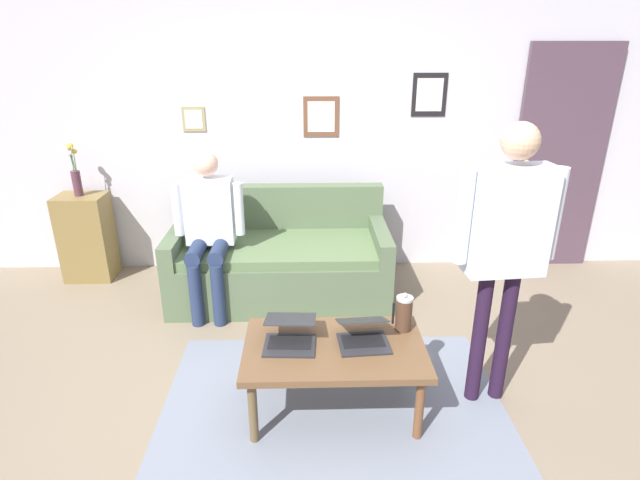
{
  "coord_description": "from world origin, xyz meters",
  "views": [
    {
      "loc": [
        0.05,
        2.37,
        2.06
      ],
      "look_at": [
        -0.04,
        -0.78,
        0.8
      ],
      "focal_mm": 28.2,
      "sensor_mm": 36.0,
      "label": 1
    }
  ],
  "objects_px": {
    "person_standing": "(507,234)",
    "side_shelf": "(87,237)",
    "person_seated": "(209,224)",
    "interior_door": "(558,161)",
    "couch": "(281,261)",
    "laptop_left": "(290,336)",
    "coffee_table": "(334,353)",
    "laptop_center": "(363,335)",
    "french_press": "(404,313)",
    "flower_vase": "(76,175)"
  },
  "relations": [
    {
      "from": "coffee_table",
      "to": "person_seated",
      "type": "xyz_separation_m",
      "value": [
        0.91,
        -1.26,
        0.34
      ]
    },
    {
      "from": "person_standing",
      "to": "laptop_left",
      "type": "bearing_deg",
      "value": 2.16
    },
    {
      "from": "laptop_center",
      "to": "person_standing",
      "type": "bearing_deg",
      "value": -176.56
    },
    {
      "from": "interior_door",
      "to": "person_standing",
      "type": "height_order",
      "value": "interior_door"
    },
    {
      "from": "couch",
      "to": "laptop_left",
      "type": "height_order",
      "value": "couch"
    },
    {
      "from": "interior_door",
      "to": "side_shelf",
      "type": "height_order",
      "value": "interior_door"
    },
    {
      "from": "french_press",
      "to": "person_standing",
      "type": "xyz_separation_m",
      "value": [
        -0.51,
        0.08,
        0.53
      ]
    },
    {
      "from": "coffee_table",
      "to": "french_press",
      "type": "xyz_separation_m",
      "value": [
        -0.42,
        -0.17,
        0.16
      ]
    },
    {
      "from": "interior_door",
      "to": "person_standing",
      "type": "xyz_separation_m",
      "value": [
        1.23,
        1.97,
        0.05
      ]
    },
    {
      "from": "side_shelf",
      "to": "person_standing",
      "type": "relative_size",
      "value": 0.47
    },
    {
      "from": "person_standing",
      "to": "person_seated",
      "type": "xyz_separation_m",
      "value": [
        1.85,
        -1.18,
        -0.35
      ]
    },
    {
      "from": "couch",
      "to": "person_standing",
      "type": "distance_m",
      "value": 2.07
    },
    {
      "from": "french_press",
      "to": "person_standing",
      "type": "relative_size",
      "value": 0.15
    },
    {
      "from": "laptop_left",
      "to": "side_shelf",
      "type": "bearing_deg",
      "value": -44.03
    },
    {
      "from": "coffee_table",
      "to": "side_shelf",
      "type": "bearing_deg",
      "value": -41.02
    },
    {
      "from": "person_seated",
      "to": "side_shelf",
      "type": "bearing_deg",
      "value": -26.08
    },
    {
      "from": "couch",
      "to": "laptop_center",
      "type": "height_order",
      "value": "couch"
    },
    {
      "from": "coffee_table",
      "to": "person_standing",
      "type": "distance_m",
      "value": 1.16
    },
    {
      "from": "couch",
      "to": "french_press",
      "type": "relative_size",
      "value": 7.32
    },
    {
      "from": "laptop_center",
      "to": "side_shelf",
      "type": "distance_m",
      "value": 2.95
    },
    {
      "from": "laptop_center",
      "to": "flower_vase",
      "type": "distance_m",
      "value": 2.99
    },
    {
      "from": "french_press",
      "to": "flower_vase",
      "type": "relative_size",
      "value": 0.54
    },
    {
      "from": "couch",
      "to": "person_standing",
      "type": "bearing_deg",
      "value": 132.96
    },
    {
      "from": "side_shelf",
      "to": "french_press",
      "type": "bearing_deg",
      "value": 146.48
    },
    {
      "from": "couch",
      "to": "coffee_table",
      "type": "height_order",
      "value": "couch"
    },
    {
      "from": "couch",
      "to": "person_standing",
      "type": "xyz_separation_m",
      "value": [
        -1.31,
        1.41,
        0.77
      ]
    },
    {
      "from": "laptop_center",
      "to": "side_shelf",
      "type": "relative_size",
      "value": 0.4
    },
    {
      "from": "laptop_left",
      "to": "french_press",
      "type": "bearing_deg",
      "value": -169.14
    },
    {
      "from": "flower_vase",
      "to": "person_seated",
      "type": "height_order",
      "value": "person_seated"
    },
    {
      "from": "french_press",
      "to": "side_shelf",
      "type": "relative_size",
      "value": 0.31
    },
    {
      "from": "laptop_center",
      "to": "flower_vase",
      "type": "bearing_deg",
      "value": -38.39
    },
    {
      "from": "coffee_table",
      "to": "flower_vase",
      "type": "xyz_separation_m",
      "value": [
        2.15,
        -1.87,
        0.58
      ]
    },
    {
      "from": "laptop_center",
      "to": "laptop_left",
      "type": "bearing_deg",
      "value": -0.19
    },
    {
      "from": "flower_vase",
      "to": "laptop_center",
      "type": "bearing_deg",
      "value": 141.61
    },
    {
      "from": "french_press",
      "to": "person_standing",
      "type": "height_order",
      "value": "person_standing"
    },
    {
      "from": "french_press",
      "to": "person_seated",
      "type": "height_order",
      "value": "person_seated"
    },
    {
      "from": "coffee_table",
      "to": "person_seated",
      "type": "height_order",
      "value": "person_seated"
    },
    {
      "from": "coffee_table",
      "to": "person_standing",
      "type": "bearing_deg",
      "value": -174.97
    },
    {
      "from": "person_standing",
      "to": "side_shelf",
      "type": "bearing_deg",
      "value": -30.09
    },
    {
      "from": "coffee_table",
      "to": "laptop_left",
      "type": "distance_m",
      "value": 0.27
    },
    {
      "from": "interior_door",
      "to": "laptop_left",
      "type": "height_order",
      "value": "interior_door"
    },
    {
      "from": "couch",
      "to": "laptop_left",
      "type": "bearing_deg",
      "value": 94.87
    },
    {
      "from": "interior_door",
      "to": "couch",
      "type": "relative_size",
      "value": 1.14
    },
    {
      "from": "flower_vase",
      "to": "side_shelf",
      "type": "bearing_deg",
      "value": 41.19
    },
    {
      "from": "interior_door",
      "to": "person_seated",
      "type": "xyz_separation_m",
      "value": [
        3.08,
        0.79,
        -0.3
      ]
    },
    {
      "from": "coffee_table",
      "to": "person_seated",
      "type": "relative_size",
      "value": 0.81
    },
    {
      "from": "side_shelf",
      "to": "flower_vase",
      "type": "bearing_deg",
      "value": -138.81
    },
    {
      "from": "laptop_left",
      "to": "laptop_center",
      "type": "distance_m",
      "value": 0.42
    },
    {
      "from": "couch",
      "to": "laptop_left",
      "type": "relative_size",
      "value": 5.34
    },
    {
      "from": "person_standing",
      "to": "french_press",
      "type": "bearing_deg",
      "value": -9.37
    }
  ]
}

